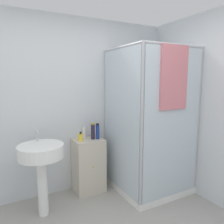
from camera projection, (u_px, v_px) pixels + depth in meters
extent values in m
cube|color=silver|center=(60.00, 107.00, 3.08)|extent=(6.40, 0.06, 2.50)
cube|color=white|center=(147.00, 183.00, 3.36)|extent=(0.98, 0.98, 0.09)
cylinder|color=#B2B2B7|center=(154.00, 114.00, 3.84)|extent=(0.04, 0.04, 2.06)
cylinder|color=#B2B2B7|center=(106.00, 118.00, 3.40)|extent=(0.04, 0.04, 2.06)
cylinder|color=#B2B2B7|center=(198.00, 123.00, 3.02)|extent=(0.04, 0.04, 2.06)
cylinder|color=#B2B2B7|center=(142.00, 131.00, 2.57)|extent=(0.04, 0.04, 2.06)
cylinder|color=#B2B2B7|center=(175.00, 45.00, 2.64)|extent=(0.95, 0.04, 0.04)
cylinder|color=#B2B2B7|center=(132.00, 53.00, 3.47)|extent=(0.95, 0.04, 0.04)
cylinder|color=#B2B2B7|center=(122.00, 47.00, 2.83)|extent=(0.04, 0.95, 0.04)
cylinder|color=#B2B2B7|center=(176.00, 51.00, 3.28)|extent=(0.04, 0.95, 0.04)
cube|color=silver|center=(173.00, 125.00, 2.78)|extent=(0.91, 0.01, 1.94)
cube|color=silver|center=(120.00, 122.00, 2.98)|extent=(0.01, 0.91, 1.94)
cylinder|color=#B7BABF|center=(145.00, 125.00, 3.71)|extent=(0.02, 0.02, 1.55)
cylinder|color=#B7BABF|center=(148.00, 78.00, 3.54)|extent=(0.07, 0.07, 0.04)
cube|color=#D1757F|center=(174.00, 78.00, 2.66)|extent=(0.42, 0.03, 0.78)
cube|color=beige|center=(89.00, 165.00, 3.18)|extent=(0.42, 0.35, 0.78)
sphere|color=gold|center=(94.00, 167.00, 3.02)|extent=(0.02, 0.02, 0.02)
cylinder|color=white|center=(43.00, 186.00, 2.62)|extent=(0.12, 0.12, 0.73)
cylinder|color=white|center=(41.00, 151.00, 2.55)|extent=(0.53, 0.53, 0.15)
cylinder|color=#B7BABF|center=(37.00, 136.00, 2.69)|extent=(0.02, 0.02, 0.13)
cube|color=#B7BABF|center=(38.00, 132.00, 2.65)|extent=(0.02, 0.07, 0.02)
cylinder|color=yellow|center=(80.00, 137.00, 3.05)|extent=(0.06, 0.06, 0.10)
cylinder|color=black|center=(80.00, 133.00, 3.04)|extent=(0.02, 0.02, 0.02)
cube|color=black|center=(81.00, 132.00, 3.02)|extent=(0.02, 0.04, 0.01)
cylinder|color=#281E33|center=(93.00, 132.00, 3.12)|extent=(0.06, 0.06, 0.21)
cylinder|color=gold|center=(93.00, 124.00, 3.11)|extent=(0.05, 0.05, 0.02)
cylinder|color=navy|center=(98.00, 132.00, 3.14)|extent=(0.05, 0.05, 0.20)
cylinder|color=black|center=(98.00, 124.00, 3.12)|extent=(0.04, 0.04, 0.02)
cylinder|color=white|center=(84.00, 133.00, 3.18)|extent=(0.05, 0.05, 0.15)
cylinder|color=silver|center=(84.00, 127.00, 3.17)|extent=(0.02, 0.02, 0.02)
cube|color=silver|center=(85.00, 126.00, 3.16)|extent=(0.01, 0.03, 0.01)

